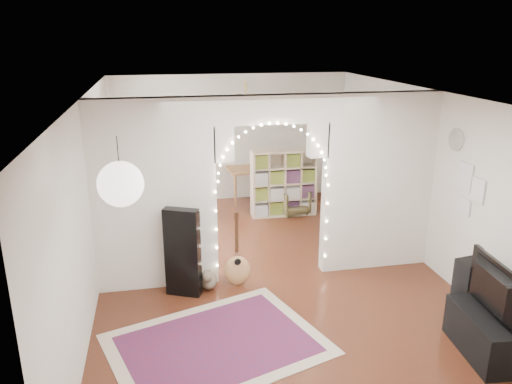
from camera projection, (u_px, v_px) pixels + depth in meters
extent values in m
plane|color=black|center=(270.00, 274.00, 7.59)|extent=(7.50, 7.50, 0.00)
cube|color=white|center=(272.00, 95.00, 6.77)|extent=(5.00, 7.50, 0.02)
cube|color=silver|center=(231.00, 138.00, 10.68)|extent=(5.00, 0.02, 2.70)
cube|color=silver|center=(386.00, 338.00, 3.68)|extent=(5.00, 0.02, 2.70)
cube|color=silver|center=(90.00, 200.00, 6.71)|extent=(0.02, 7.50, 2.70)
cube|color=silver|center=(429.00, 180.00, 7.65)|extent=(0.02, 7.50, 2.70)
cube|color=silver|center=(154.00, 196.00, 6.87)|extent=(1.70, 0.20, 2.70)
cube|color=silver|center=(378.00, 183.00, 7.49)|extent=(1.70, 0.20, 2.70)
cube|color=silver|center=(272.00, 109.00, 6.83)|extent=(1.60, 0.20, 0.40)
cube|color=white|center=(103.00, 158.00, 8.35)|extent=(0.04, 1.20, 1.40)
cylinder|color=white|center=(457.00, 139.00, 6.86)|extent=(0.03, 0.31, 0.31)
sphere|color=white|center=(121.00, 184.00, 4.31)|extent=(0.40, 0.40, 0.40)
cube|color=maroon|center=(217.00, 344.00, 5.86)|extent=(2.83, 2.46, 0.02)
cube|color=black|center=(183.00, 253.00, 6.82)|extent=(0.51, 0.35, 1.26)
ellipsoid|color=tan|center=(237.00, 260.00, 7.13)|extent=(0.40, 0.20, 0.46)
cube|color=black|center=(237.00, 235.00, 7.02)|extent=(0.05, 0.04, 0.53)
cube|color=black|center=(236.00, 216.00, 6.93)|extent=(0.06, 0.04, 0.11)
ellipsoid|color=brown|center=(208.00, 279.00, 7.14)|extent=(0.29, 0.40, 0.26)
sphere|color=brown|center=(208.00, 276.00, 6.95)|extent=(0.17, 0.17, 0.15)
cone|color=brown|center=(205.00, 272.00, 6.92)|extent=(0.05, 0.05, 0.05)
cone|color=brown|center=(210.00, 271.00, 6.93)|extent=(0.05, 0.05, 0.05)
cylinder|color=brown|center=(209.00, 278.00, 7.35)|extent=(0.08, 0.25, 0.08)
cube|color=black|center=(469.00, 291.00, 6.25)|extent=(0.36, 0.32, 0.83)
cylinder|color=black|center=(475.00, 309.00, 6.18)|extent=(0.24, 0.06, 0.24)
cylinder|color=black|center=(478.00, 290.00, 6.09)|extent=(0.13, 0.04, 0.13)
cylinder|color=black|center=(480.00, 276.00, 6.04)|extent=(0.08, 0.03, 0.07)
cube|color=black|center=(481.00, 334.00, 5.63)|extent=(0.50, 1.03, 0.50)
imported|color=black|center=(488.00, 290.00, 5.46)|extent=(0.25, 1.08, 0.62)
cube|color=beige|center=(284.00, 183.00, 9.87)|extent=(1.30, 0.34, 1.33)
cube|color=brown|center=(255.00, 168.00, 10.73)|extent=(1.25, 0.88, 0.05)
cylinder|color=brown|center=(235.00, 191.00, 10.42)|extent=(0.05, 0.05, 0.70)
cylinder|color=brown|center=(283.00, 187.00, 10.68)|extent=(0.05, 0.05, 0.70)
cylinder|color=brown|center=(229.00, 182.00, 11.00)|extent=(0.05, 0.05, 0.70)
cylinder|color=brown|center=(274.00, 179.00, 11.27)|extent=(0.05, 0.05, 0.70)
imported|color=white|center=(255.00, 162.00, 10.69)|extent=(0.20, 0.20, 0.19)
imported|color=#484124|center=(186.00, 210.00, 9.65)|extent=(0.57, 0.58, 0.45)
imported|color=#484124|center=(293.00, 202.00, 10.05)|extent=(0.64, 0.66, 0.51)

